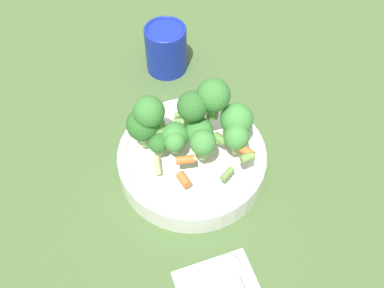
% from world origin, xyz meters
% --- Properties ---
extents(ground_plane, '(3.00, 3.00, 0.00)m').
position_xyz_m(ground_plane, '(0.00, 0.00, 0.00)').
color(ground_plane, '#4C6B38').
extents(bowl, '(0.22, 0.22, 0.05)m').
position_xyz_m(bowl, '(0.00, 0.00, 0.02)').
color(bowl, white).
rests_on(bowl, ground_plane).
extents(pasta_salad, '(0.16, 0.15, 0.11)m').
position_xyz_m(pasta_salad, '(0.00, 0.01, 0.10)').
color(pasta_salad, '#8CB766').
rests_on(pasta_salad, bowl).
extents(cup, '(0.07, 0.07, 0.09)m').
position_xyz_m(cup, '(0.08, 0.22, 0.05)').
color(cup, '#192DAD').
rests_on(cup, ground_plane).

